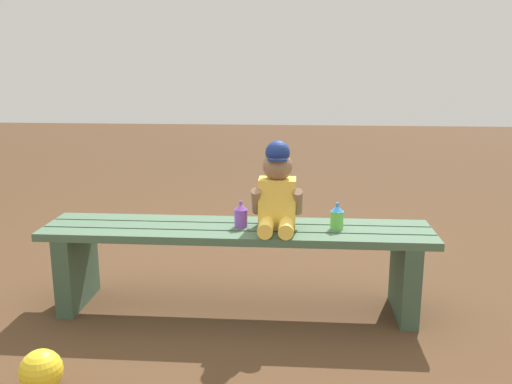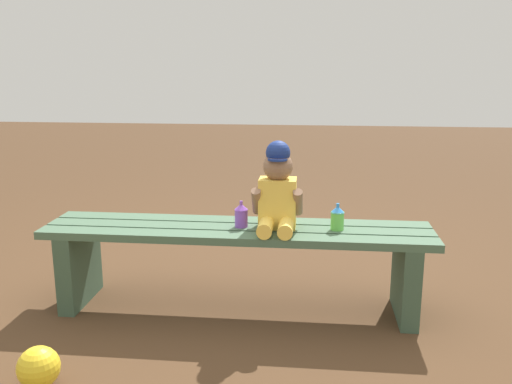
# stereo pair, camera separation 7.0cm
# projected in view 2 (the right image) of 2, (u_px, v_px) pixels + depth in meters

# --- Properties ---
(ground_plane) EXTENTS (16.00, 16.00, 0.00)m
(ground_plane) POSITION_uv_depth(u_px,v_px,m) (238.00, 308.00, 2.67)
(ground_plane) COLOR #4C331E
(park_bench) EXTENTS (1.81, 0.36, 0.41)m
(park_bench) POSITION_uv_depth(u_px,v_px,m) (237.00, 251.00, 2.60)
(park_bench) COLOR #47664C
(park_bench) RESTS_ON ground_plane
(child_figure) EXTENTS (0.23, 0.27, 0.40)m
(child_figure) POSITION_uv_depth(u_px,v_px,m) (277.00, 191.00, 2.51)
(child_figure) COLOR #F2C64C
(child_figure) RESTS_ON park_bench
(sippy_cup_left) EXTENTS (0.06, 0.06, 0.12)m
(sippy_cup_left) POSITION_uv_depth(u_px,v_px,m) (241.00, 215.00, 2.56)
(sippy_cup_left) COLOR #8C4CCC
(sippy_cup_left) RESTS_ON park_bench
(sippy_cup_right) EXTENTS (0.06, 0.06, 0.12)m
(sippy_cup_right) POSITION_uv_depth(u_px,v_px,m) (337.00, 217.00, 2.52)
(sippy_cup_right) COLOR #66CC4C
(sippy_cup_right) RESTS_ON park_bench
(toy_ball) EXTENTS (0.15, 0.15, 0.15)m
(toy_ball) POSITION_uv_depth(u_px,v_px,m) (39.00, 367.00, 2.01)
(toy_ball) COLOR yellow
(toy_ball) RESTS_ON ground_plane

